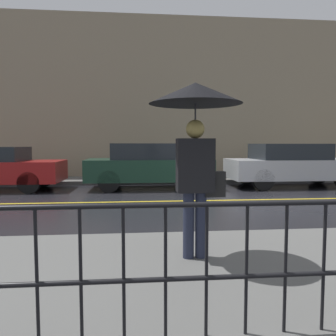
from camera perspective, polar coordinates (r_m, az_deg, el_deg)
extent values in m
plane|color=black|center=(8.91, 9.97, -5.56)|extent=(80.00, 80.00, 0.00)
cube|color=#60605E|center=(13.21, 4.87, -2.01)|extent=(28.00, 1.82, 0.15)
cube|color=gold|center=(8.91, 9.97, -5.54)|extent=(25.20, 0.12, 0.01)
cube|color=gray|center=(14.31, 4.19, 11.88)|extent=(28.00, 0.30, 6.83)
cylinder|color=black|center=(2.45, -21.87, -17.27)|extent=(0.02, 0.02, 0.94)
cylinder|color=black|center=(2.38, -14.95, -17.69)|extent=(0.02, 0.02, 0.94)
cylinder|color=black|center=(2.35, -7.73, -17.86)|extent=(0.02, 0.02, 0.94)
cylinder|color=black|center=(2.36, -0.43, -17.77)|extent=(0.02, 0.02, 0.94)
cylinder|color=black|center=(2.40, 6.71, -17.42)|extent=(0.02, 0.02, 0.94)
cylinder|color=black|center=(2.47, 13.50, -16.85)|extent=(0.02, 0.02, 0.94)
cylinder|color=black|center=(2.57, 19.78, -16.12)|extent=(0.02, 0.02, 0.94)
cylinder|color=black|center=(2.70, 25.48, -15.29)|extent=(0.02, 0.02, 0.94)
cylinder|color=#23283D|center=(3.93, 3.59, -9.88)|extent=(0.13, 0.13, 0.79)
cylinder|color=#23283D|center=(3.96, 5.74, -9.80)|extent=(0.13, 0.13, 0.79)
cube|color=black|center=(3.84, 4.73, 0.47)|extent=(0.43, 0.26, 0.63)
sphere|color=tan|center=(3.83, 4.77, 6.77)|extent=(0.22, 0.22, 0.22)
cylinder|color=#262628|center=(3.83, 4.76, 5.78)|extent=(0.02, 0.02, 0.71)
cone|color=black|center=(3.87, 4.80, 12.84)|extent=(1.08, 1.08, 0.24)
cube|color=black|center=(3.90, 8.11, -2.78)|extent=(0.24, 0.12, 0.30)
cylinder|color=black|center=(12.26, -20.85, -1.55)|extent=(0.66, 0.22, 0.66)
cylinder|color=black|center=(10.78, -23.05, -2.36)|extent=(0.66, 0.22, 0.66)
cube|color=#193828|center=(11.02, -3.26, -0.25)|extent=(4.14, 1.75, 0.70)
cube|color=#1E2328|center=(10.98, -4.14, 2.93)|extent=(2.15, 1.61, 0.52)
cylinder|color=black|center=(11.92, 2.79, -1.36)|extent=(0.69, 0.22, 0.69)
cylinder|color=black|center=(10.41, 3.98, -2.17)|extent=(0.69, 0.22, 0.69)
cylinder|color=black|center=(11.83, -9.62, -1.45)|extent=(0.69, 0.22, 0.69)
cylinder|color=black|center=(10.32, -10.26, -2.29)|extent=(0.69, 0.22, 0.69)
cube|color=#B2B5BA|center=(12.28, 20.96, -0.12)|extent=(4.52, 1.87, 0.67)
cube|color=#1E2328|center=(12.17, 20.27, 2.72)|extent=(2.35, 1.72, 0.54)
cylinder|color=black|center=(13.69, 24.67, -1.01)|extent=(0.70, 0.22, 0.70)
cylinder|color=black|center=(12.52, 13.49, -1.19)|extent=(0.70, 0.22, 0.70)
cylinder|color=black|center=(10.99, 16.26, -1.98)|extent=(0.70, 0.22, 0.70)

